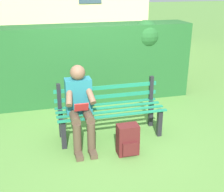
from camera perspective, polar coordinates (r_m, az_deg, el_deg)
The scene contains 5 objects.
ground at distance 4.76m, azimuth -0.31°, elevation -7.67°, with size 60.00×60.00×0.00m, color #517F38.
park_bench at distance 4.63m, azimuth -0.52°, elevation -2.60°, with size 1.66×0.53×0.87m.
person_seated at distance 4.31m, azimuth -6.20°, elevation -1.59°, with size 0.44×0.73×1.20m.
hedge_backdrop at distance 5.95m, azimuth -6.16°, elevation 6.49°, with size 4.51×0.72×1.59m.
backpack at distance 4.21m, azimuth 3.05°, elevation -8.45°, with size 0.30×0.26×0.45m.
Camera 1 is at (1.04, 4.04, 2.31)m, focal length 47.40 mm.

